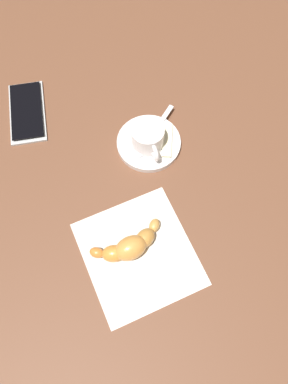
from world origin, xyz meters
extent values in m
plane|color=brown|center=(0.00, 0.00, 0.00)|extent=(1.80, 1.80, 0.00)
cylinder|color=white|center=(-0.09, 0.02, 0.01)|extent=(0.12, 0.12, 0.01)
cylinder|color=white|center=(-0.08, 0.02, 0.03)|extent=(0.06, 0.06, 0.05)
cylinder|color=black|center=(-0.08, 0.02, 0.04)|extent=(0.05, 0.05, 0.00)
torus|color=white|center=(-0.05, 0.02, 0.04)|extent=(0.03, 0.01, 0.03)
cube|color=silver|center=(-0.12, 0.04, 0.01)|extent=(0.09, 0.08, 0.00)
ellipsoid|color=silver|center=(-0.06, 0.00, 0.02)|extent=(0.03, 0.03, 0.01)
cube|color=beige|center=(-0.08, 0.05, 0.01)|extent=(0.07, 0.03, 0.01)
cube|color=silver|center=(0.12, -0.03, 0.00)|extent=(0.23, 0.22, 0.00)
ellipsoid|color=orange|center=(0.11, -0.10, 0.01)|extent=(0.03, 0.03, 0.02)
ellipsoid|color=orange|center=(0.12, -0.07, 0.02)|extent=(0.03, 0.04, 0.03)
ellipsoid|color=#D48E40|center=(0.11, -0.05, 0.02)|extent=(0.05, 0.06, 0.04)
ellipsoid|color=#BD813A|center=(0.10, -0.02, 0.02)|extent=(0.05, 0.05, 0.03)
ellipsoid|color=#C48E44|center=(0.08, 0.00, 0.01)|extent=(0.03, 0.03, 0.02)
cube|color=#B7B8B8|center=(-0.20, -0.20, 0.00)|extent=(0.14, 0.07, 0.01)
cube|color=black|center=(-0.20, -0.20, 0.01)|extent=(0.13, 0.06, 0.00)
camera|label=1|loc=(0.28, -0.05, 0.62)|focal=35.68mm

